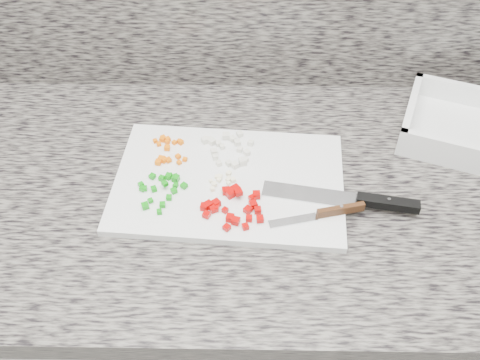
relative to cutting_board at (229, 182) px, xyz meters
name	(u,v)px	position (x,y,z in m)	size (l,w,h in m)	color
cabinet	(228,315)	(-0.01, 0.01, -0.48)	(3.92, 0.62, 0.86)	beige
countertop	(225,189)	(-0.01, 0.01, -0.03)	(3.96, 0.64, 0.04)	#66625A
cutting_board	(229,182)	(0.00, 0.00, 0.00)	(0.40, 0.27, 0.01)	white
carrot_pile	(167,150)	(-0.12, 0.07, 0.01)	(0.07, 0.08, 0.01)	orange
onion_pile	(228,148)	(0.00, 0.08, 0.01)	(0.10, 0.10, 0.01)	silver
green_pepper_pile	(163,187)	(-0.11, -0.03, 0.01)	(0.09, 0.10, 0.02)	#0C8A0D
red_pepper_pile	(233,206)	(0.01, -0.07, 0.01)	(0.11, 0.10, 0.02)	#AC0302
garlic_pile	(222,181)	(-0.01, -0.01, 0.01)	(0.05, 0.05, 0.01)	#F7EEBF
chef_knife	(360,200)	(0.22, -0.05, 0.01)	(0.27, 0.07, 0.02)	silver
paring_knife	(329,213)	(0.17, -0.08, 0.01)	(0.16, 0.05, 0.02)	silver
tray	(477,132)	(0.47, 0.13, 0.01)	(0.33, 0.28, 0.06)	white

